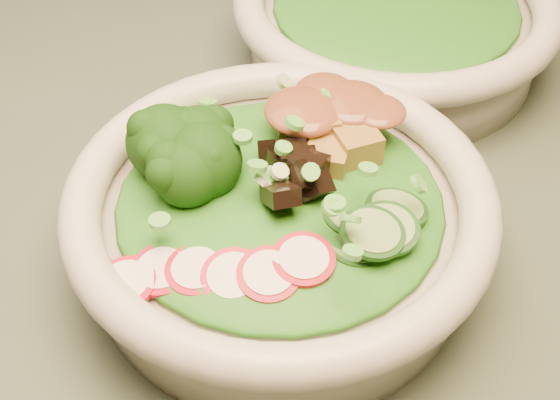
{
  "coord_description": "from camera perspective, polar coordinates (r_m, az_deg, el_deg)",
  "views": [
    {
      "loc": [
        -0.2,
        -0.45,
        1.18
      ],
      "look_at": [
        -0.17,
        -0.08,
        0.81
      ],
      "focal_mm": 50.0,
      "sensor_mm": 36.0,
      "label": 1
    }
  ],
  "objects": [
    {
      "name": "scallion_garnish",
      "position": [
        0.5,
        0.0,
        2.23
      ],
      "size": [
        0.21,
        0.21,
        0.03
      ],
      "primitive_type": null,
      "color": "#59BB42",
      "rests_on": "salad_bowl"
    },
    {
      "name": "salad_bowl",
      "position": [
        0.53,
        0.0,
        -1.59
      ],
      "size": [
        0.29,
        0.29,
        0.08
      ],
      "rotation": [
        0.0,
        0.0,
        -0.42
      ],
      "color": "beige",
      "rests_on": "dining_table"
    },
    {
      "name": "dining_table",
      "position": [
        0.73,
        13.34,
        -4.71
      ],
      "size": [
        1.2,
        0.8,
        0.75
      ],
      "color": "black",
      "rests_on": "ground"
    },
    {
      "name": "tofu_cubes",
      "position": [
        0.55,
        3.28,
        5.46
      ],
      "size": [
        0.11,
        0.1,
        0.04
      ],
      "primitive_type": null,
      "rotation": [
        0.0,
        0.0,
        -0.42
      ],
      "color": "olive",
      "rests_on": "salad_bowl"
    },
    {
      "name": "radish_slices",
      "position": [
        0.47,
        -3.51,
        -5.15
      ],
      "size": [
        0.13,
        0.09,
        0.02
      ],
      "primitive_type": null,
      "rotation": [
        0.0,
        0.0,
        -0.42
      ],
      "color": "#B50D23",
      "rests_on": "salad_bowl"
    },
    {
      "name": "side_bowl",
      "position": [
        0.73,
        8.35,
        12.63
      ],
      "size": [
        0.29,
        0.29,
        0.08
      ],
      "rotation": [
        0.0,
        0.0,
        -0.33
      ],
      "color": "beige",
      "rests_on": "dining_table"
    },
    {
      "name": "lettuce_bed",
      "position": [
        0.52,
        0.0,
        0.08
      ],
      "size": [
        0.22,
        0.22,
        0.03
      ],
      "primitive_type": "ellipsoid",
      "color": "#1A5E13",
      "rests_on": "salad_bowl"
    },
    {
      "name": "mushroom_heap",
      "position": [
        0.51,
        0.64,
        2.23
      ],
      "size": [
        0.1,
        0.1,
        0.04
      ],
      "primitive_type": null,
      "rotation": [
        0.0,
        0.0,
        -0.42
      ],
      "color": "black",
      "rests_on": "salad_bowl"
    },
    {
      "name": "peanut_sauce",
      "position": [
        0.54,
        3.34,
        6.6
      ],
      "size": [
        0.08,
        0.06,
        0.02
      ],
      "primitive_type": "ellipsoid",
      "color": "brown",
      "rests_on": "tofu_cubes"
    },
    {
      "name": "cucumber_slices",
      "position": [
        0.49,
        7.33,
        -1.46
      ],
      "size": [
        0.1,
        0.1,
        0.04
      ],
      "primitive_type": null,
      "rotation": [
        0.0,
        0.0,
        -0.42
      ],
      "color": "#7BAC5F",
      "rests_on": "salad_bowl"
    },
    {
      "name": "side_lettuce",
      "position": [
        0.72,
        8.53,
        14.03
      ],
      "size": [
        0.19,
        0.19,
        0.02
      ],
      "primitive_type": "ellipsoid",
      "color": "#1A5E13",
      "rests_on": "side_bowl"
    },
    {
      "name": "broccoli_florets",
      "position": [
        0.53,
        -6.7,
        3.53
      ],
      "size": [
        0.11,
        0.1,
        0.05
      ],
      "primitive_type": null,
      "rotation": [
        0.0,
        0.0,
        -0.42
      ],
      "color": "black",
      "rests_on": "salad_bowl"
    }
  ]
}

